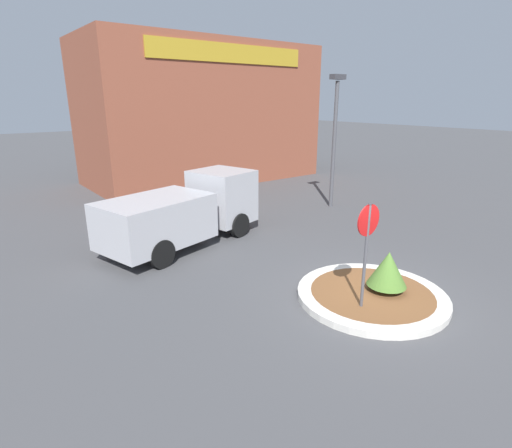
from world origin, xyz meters
The scene contains 7 objects.
ground_plane centered at (0.00, 0.00, 0.00)m, with size 120.00×120.00×0.00m, color #474749.
traffic_island centered at (0.00, 0.00, 0.08)m, with size 3.55×3.55×0.17m.
stop_sign centered at (-0.74, -0.26, 1.76)m, with size 0.69×0.07×2.54m.
island_shrub centered at (0.35, -0.15, 0.74)m, with size 0.94×0.94×1.00m.
utility_truck centered at (-1.68, 6.15, 1.13)m, with size 5.81×3.27×2.20m.
storefront_building centered at (4.66, 15.64, 3.80)m, with size 12.97×6.07×7.59m.
light_pole centered at (5.73, 6.50, 3.32)m, with size 0.70×0.30×5.56m.
Camera 1 is at (-7.49, -5.14, 4.61)m, focal length 28.00 mm.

